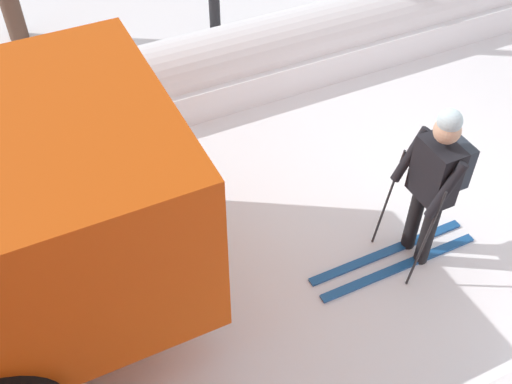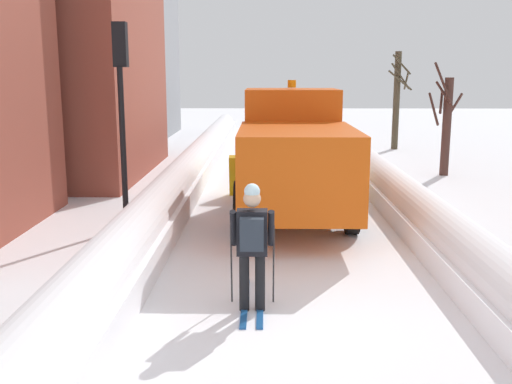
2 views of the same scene
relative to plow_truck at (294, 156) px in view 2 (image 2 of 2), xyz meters
name	(u,v)px [view 2 (image 2 of 2)]	position (x,y,z in m)	size (l,w,h in m)	color
ground_plane	(282,185)	(-0.13, 4.28, -1.48)	(80.00, 80.00, 0.00)	white
snowbank_left	(188,172)	(-2.92, 4.28, -1.07)	(1.10, 36.00, 0.96)	white
snowbank_right	(376,174)	(2.65, 4.28, -1.13)	(1.10, 36.00, 0.90)	white
building_concrete_far	(100,0)	(-8.81, 17.31, 5.37)	(6.42, 10.09, 13.69)	gray
plow_truck	(294,156)	(0.00, 0.00, 0.00)	(3.20, 5.98, 3.12)	#DB510F
skier	(252,241)	(-0.82, -5.21, -0.48)	(0.62, 1.80, 1.81)	black
traffic_light_pole	(122,86)	(-3.61, -0.65, 1.54)	(0.28, 0.42, 4.29)	black
bare_tree_mid	(446,123)	(5.20, 6.15, 0.22)	(0.88, 1.32, 3.63)	#452A24
bare_tree_far	(397,99)	(5.09, 12.94, 0.72)	(1.09, 1.12, 4.20)	#443A29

